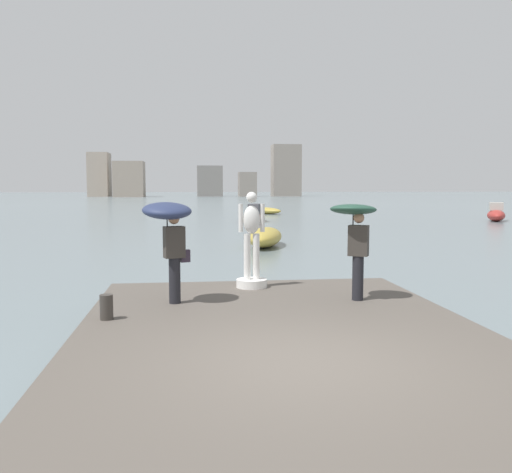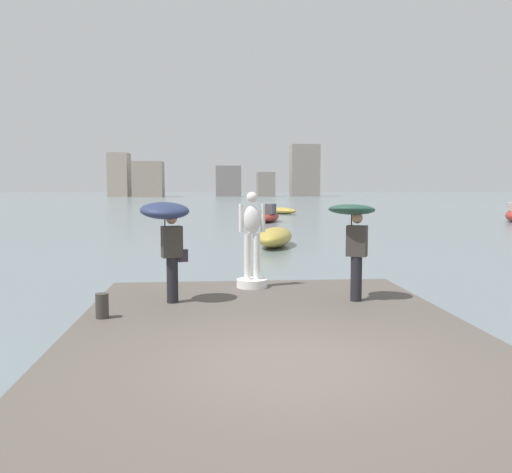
{
  "view_description": "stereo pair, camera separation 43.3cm",
  "coord_description": "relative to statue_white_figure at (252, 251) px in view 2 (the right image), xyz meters",
  "views": [
    {
      "loc": [
        -1.43,
        -6.74,
        2.64
      ],
      "look_at": [
        0.0,
        5.01,
        1.55
      ],
      "focal_mm": 38.45,
      "sensor_mm": 36.0,
      "label": 1
    },
    {
      "loc": [
        -1.0,
        -6.78,
        2.64
      ],
      "look_at": [
        0.0,
        5.01,
        1.55
      ],
      "focal_mm": 38.45,
      "sensor_mm": 36.0,
      "label": 2
    }
  ],
  "objects": [
    {
      "name": "ground_plane",
      "position": [
        0.07,
        34.79,
        -1.22
      ],
      "size": [
        400.0,
        400.0,
        0.0
      ],
      "primitive_type": "plane",
      "color": "slate"
    },
    {
      "name": "pier",
      "position": [
        0.07,
        -3.69,
        -1.02
      ],
      "size": [
        6.46,
        9.04,
        0.4
      ],
      "primitive_type": "cube",
      "color": "#564F47",
      "rests_on": "ground"
    },
    {
      "name": "statue_white_figure",
      "position": [
        0.0,
        0.0,
        0.0
      ],
      "size": [
        0.68,
        0.68,
        2.11
      ],
      "color": "white",
      "rests_on": "pier"
    },
    {
      "name": "onlooker_left",
      "position": [
        -1.74,
        -1.48,
        0.7
      ],
      "size": [
        1.17,
        1.19,
        1.98
      ],
      "color": "black",
      "rests_on": "pier"
    },
    {
      "name": "onlooker_right",
      "position": [
        1.86,
        -1.57,
        0.63
      ],
      "size": [
        1.23,
        1.23,
        1.92
      ],
      "color": "black",
      "rests_on": "pier"
    },
    {
      "name": "mooring_bollard",
      "position": [
        -2.76,
        -2.65,
        -0.61
      ],
      "size": [
        0.22,
        0.22,
        0.42
      ],
      "primitive_type": "cylinder",
      "color": "#38332D",
      "rests_on": "pier"
    },
    {
      "name": "boat_near",
      "position": [
        1.92,
        11.74,
        -0.8
      ],
      "size": [
        2.38,
        4.27,
        0.83
      ],
      "color": "#B2993D",
      "rests_on": "ground"
    },
    {
      "name": "boat_mid",
      "position": [
        3.5,
        28.22,
        -0.74
      ],
      "size": [
        2.35,
        4.53,
        1.34
      ],
      "color": "#9E2D28",
      "rests_on": "ground"
    },
    {
      "name": "boat_far",
      "position": [
        5.83,
        39.77,
        -0.91
      ],
      "size": [
        3.47,
        4.15,
        0.62
      ],
      "color": "#B2993D",
      "rests_on": "ground"
    },
    {
      "name": "distant_skyline",
      "position": [
        -1.67,
        128.54,
        3.88
      ],
      "size": [
        53.6,
        12.94,
        13.25
      ],
      "color": "#A89989",
      "rests_on": "ground"
    }
  ]
}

